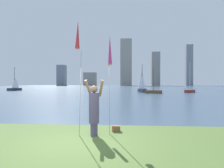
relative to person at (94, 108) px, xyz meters
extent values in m
cube|color=#384C60|center=(-0.39, 60.37, -1.06)|extent=(120.00, 117.21, 0.12)
cube|color=#263316|center=(-0.39, 1.77, -1.03)|extent=(120.00, 0.70, 0.02)
cylinder|color=#594C72|center=(0.00, -0.01, -0.77)|extent=(0.26, 0.26, 0.46)
cylinder|color=#594C72|center=(0.00, -0.01, 0.01)|extent=(0.37, 0.37, 1.10)
sphere|color=#936B51|center=(0.00, -0.01, 0.69)|extent=(0.27, 0.27, 0.27)
cylinder|color=#936B51|center=(-0.24, 0.14, 0.72)|extent=(0.27, 0.43, 0.64)
cylinder|color=#936B51|center=(0.24, 0.14, 0.72)|extent=(0.27, 0.43, 0.64)
cylinder|color=#B2B2B7|center=(-0.54, 0.14, 0.56)|extent=(0.02, 0.36, 3.12)
cone|color=red|center=(-0.54, -0.25, 2.63)|extent=(0.16, 0.27, 1.02)
sphere|color=yellow|center=(-0.54, -0.19, 2.13)|extent=(0.06, 0.06, 0.06)
cylinder|color=#B2B2B7|center=(0.54, 0.14, 0.31)|extent=(0.02, 0.31, 2.62)
cone|color=#D83399|center=(0.54, 0.49, 2.19)|extent=(0.16, 0.28, 1.14)
sphere|color=yellow|center=(0.54, 0.43, 1.63)|extent=(0.06, 0.06, 0.06)
cube|color=brown|center=(0.78, 0.68, -0.89)|extent=(0.32, 0.20, 0.22)
cube|color=#333D51|center=(-24.54, 36.85, -0.70)|extent=(2.85, 2.68, 0.61)
cylinder|color=#47474C|center=(-24.54, 36.85, 2.02)|extent=(0.09, 0.09, 4.83)
cone|color=white|center=(-24.37, 37.00, 0.93)|extent=(2.19, 2.19, 2.66)
cube|color=brown|center=(6.01, 27.48, -0.72)|extent=(2.98, 1.63, 0.57)
cylinder|color=#47474C|center=(6.01, 27.48, 1.45)|extent=(0.09, 0.09, 3.77)
cube|color=maroon|center=(13.18, 30.61, -0.73)|extent=(2.55, 2.75, 0.54)
cylinder|color=silver|center=(13.18, 30.61, 2.08)|extent=(0.09, 0.09, 5.09)
cube|color=#333D51|center=(4.39, 31.47, -0.66)|extent=(1.63, 3.17, 0.69)
cylinder|color=#47474C|center=(4.39, 31.47, 2.10)|extent=(0.09, 0.09, 4.82)
cone|color=white|center=(4.33, 31.69, 1.47)|extent=(1.85, 1.85, 3.56)
cube|color=gray|center=(-35.58, 104.30, 4.89)|extent=(4.54, 4.98, 11.79)
cube|color=gray|center=(-19.66, 107.94, 2.81)|extent=(7.40, 4.51, 7.63)
cube|color=gray|center=(1.49, 106.45, 12.14)|extent=(6.37, 7.30, 26.28)
cube|color=gray|center=(17.66, 104.08, 8.26)|extent=(4.57, 6.33, 18.52)
cube|color=gray|center=(36.77, 106.40, 10.47)|extent=(3.75, 3.17, 22.96)
camera|label=1|loc=(1.14, -7.11, 0.95)|focal=31.62mm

